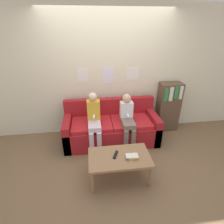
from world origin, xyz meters
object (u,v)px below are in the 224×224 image
at_px(couch, 111,128).
at_px(coffee_table, 119,159).
at_px(person_right, 127,119).
at_px(tv_remote, 116,155).
at_px(person_left, 94,120).
at_px(bookshelf, 168,107).

bearing_deg(couch, coffee_table, -90.40).
bearing_deg(couch, person_right, -33.61).
bearing_deg(tv_remote, coffee_table, -6.61).
relative_size(person_left, person_right, 1.06).
height_order(person_right, tv_remote, person_right).
height_order(couch, person_right, person_right).
bearing_deg(tv_remote, bookshelf, 66.60).
bearing_deg(bookshelf, person_left, -164.15).
distance_m(person_right, bookshelf, 1.14).
distance_m(tv_remote, bookshelf, 1.91).
bearing_deg(coffee_table, bookshelf, 45.03).
relative_size(person_right, bookshelf, 0.94).
xyz_separation_m(coffee_table, bookshelf, (1.34, 1.34, 0.18)).
relative_size(person_left, tv_remote, 6.41).
relative_size(coffee_table, bookshelf, 0.84).
bearing_deg(person_right, person_left, 179.35).
relative_size(couch, tv_remote, 10.95).
height_order(couch, tv_remote, couch).
xyz_separation_m(person_right, tv_remote, (-0.35, -0.82, -0.15)).
height_order(person_right, bookshelf, bookshelf).
height_order(person_left, tv_remote, person_left).
bearing_deg(couch, tv_remote, -93.50).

